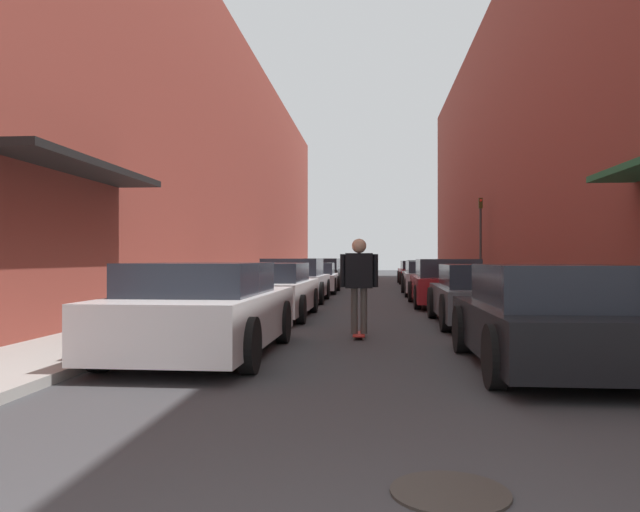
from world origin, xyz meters
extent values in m
plane|color=#38383A|center=(0.00, 19.15, 0.00)|extent=(105.34, 105.34, 0.00)
cube|color=gray|center=(-4.24, 23.94, 0.06)|extent=(1.80, 47.88, 0.12)
cube|color=gray|center=(4.24, 23.94, 0.06)|extent=(1.80, 47.88, 0.12)
cube|color=brown|center=(-7.14, 23.94, 5.20)|extent=(4.00, 47.88, 10.41)
cube|color=black|center=(-4.74, 8.38, 2.90)|extent=(1.00, 4.80, 0.12)
cube|color=brown|center=(7.14, 23.94, 6.22)|extent=(4.00, 47.88, 12.43)
cube|color=silver|center=(-2.26, 6.94, 0.53)|extent=(1.93, 4.45, 0.69)
cube|color=#232833|center=(-2.26, 6.72, 1.10)|extent=(1.68, 2.32, 0.43)
cylinder|color=black|center=(-3.18, 8.31, 0.34)|extent=(0.18, 0.68, 0.68)
cylinder|color=black|center=(-1.34, 8.31, 0.34)|extent=(0.18, 0.68, 0.68)
cylinder|color=black|center=(-3.18, 5.56, 0.34)|extent=(0.18, 0.68, 0.68)
cylinder|color=black|center=(-1.34, 5.56, 0.34)|extent=(0.18, 0.68, 0.68)
cube|color=silver|center=(-2.24, 12.63, 0.51)|extent=(1.77, 4.47, 0.67)
cube|color=#232833|center=(-2.24, 12.41, 1.06)|extent=(1.54, 2.33, 0.42)
cylinder|color=black|center=(-3.07, 14.01, 0.31)|extent=(0.18, 0.62, 0.62)
cylinder|color=black|center=(-1.40, 14.01, 0.31)|extent=(0.18, 0.62, 0.62)
cylinder|color=black|center=(-3.07, 11.25, 0.31)|extent=(0.18, 0.62, 0.62)
cylinder|color=black|center=(-1.40, 11.25, 0.31)|extent=(0.18, 0.62, 0.62)
cube|color=#B7B7BC|center=(-2.41, 17.94, 0.51)|extent=(2.03, 3.98, 0.65)
cube|color=#232833|center=(-2.41, 17.74, 1.10)|extent=(1.76, 2.08, 0.53)
cylinder|color=black|center=(-3.37, 19.16, 0.34)|extent=(0.18, 0.69, 0.69)
cylinder|color=black|center=(-1.46, 19.16, 0.34)|extent=(0.18, 0.69, 0.69)
cylinder|color=black|center=(-3.37, 16.72, 0.34)|extent=(0.18, 0.69, 0.69)
cylinder|color=black|center=(-1.46, 16.72, 0.34)|extent=(0.18, 0.69, 0.69)
cube|color=#B7B7BC|center=(-2.25, 23.25, 0.46)|extent=(1.85, 4.47, 0.57)
cube|color=#232833|center=(-2.25, 23.02, 0.97)|extent=(1.59, 2.34, 0.45)
cylinder|color=black|center=(-3.10, 24.62, 0.32)|extent=(0.18, 0.65, 0.65)
cylinder|color=black|center=(-1.39, 24.62, 0.32)|extent=(0.18, 0.65, 0.65)
cylinder|color=black|center=(-3.10, 21.87, 0.32)|extent=(0.18, 0.65, 0.65)
cylinder|color=black|center=(-1.39, 21.87, 0.32)|extent=(0.18, 0.65, 0.65)
cube|color=black|center=(-2.39, 29.15, 0.51)|extent=(1.87, 4.71, 0.64)
cube|color=#232833|center=(-2.39, 28.91, 1.10)|extent=(1.62, 2.46, 0.54)
cylinder|color=black|center=(-3.27, 30.60, 0.34)|extent=(0.18, 0.68, 0.68)
cylinder|color=black|center=(-1.52, 30.60, 0.34)|extent=(0.18, 0.68, 0.68)
cylinder|color=black|center=(-3.27, 27.70, 0.34)|extent=(0.18, 0.68, 0.68)
cylinder|color=black|center=(-1.52, 27.70, 0.34)|extent=(0.18, 0.68, 0.68)
cube|color=black|center=(-2.26, 34.29, 0.47)|extent=(1.95, 4.23, 0.60)
cube|color=#232833|center=(-2.26, 34.08, 0.99)|extent=(1.68, 2.21, 0.44)
cylinder|color=black|center=(-3.16, 35.59, 0.31)|extent=(0.18, 0.61, 0.61)
cylinder|color=black|center=(-1.35, 35.59, 0.31)|extent=(0.18, 0.61, 0.61)
cylinder|color=black|center=(-3.16, 32.99, 0.31)|extent=(0.18, 0.61, 0.61)
cylinder|color=black|center=(-1.35, 32.99, 0.31)|extent=(0.18, 0.61, 0.61)
cube|color=black|center=(2.28, 6.22, 0.49)|extent=(1.83, 4.12, 0.59)
cube|color=#232833|center=(2.28, 6.01, 1.04)|extent=(1.60, 2.14, 0.52)
cylinder|color=black|center=(1.39, 7.49, 0.34)|extent=(0.18, 0.69, 0.69)
cylinder|color=black|center=(3.17, 7.49, 0.34)|extent=(0.18, 0.69, 0.69)
cylinder|color=black|center=(1.39, 4.94, 0.34)|extent=(0.18, 0.69, 0.69)
cube|color=#515459|center=(2.36, 11.41, 0.49)|extent=(1.90, 4.34, 0.59)
cube|color=#232833|center=(2.36, 11.20, 1.02)|extent=(1.65, 2.27, 0.47)
cylinder|color=black|center=(1.46, 12.75, 0.36)|extent=(0.18, 0.71, 0.71)
cylinder|color=black|center=(3.26, 12.75, 0.36)|extent=(0.18, 0.71, 0.71)
cylinder|color=black|center=(1.46, 10.08, 0.36)|extent=(0.18, 0.71, 0.71)
cylinder|color=black|center=(3.26, 10.08, 0.36)|extent=(0.18, 0.71, 0.71)
cube|color=maroon|center=(2.22, 16.64, 0.51)|extent=(1.96, 4.68, 0.67)
cube|color=#232833|center=(2.22, 16.41, 1.10)|extent=(1.69, 2.45, 0.51)
cylinder|color=black|center=(1.30, 18.08, 0.33)|extent=(0.18, 0.65, 0.65)
cylinder|color=black|center=(3.14, 18.08, 0.33)|extent=(0.18, 0.65, 0.65)
cylinder|color=black|center=(1.30, 15.20, 0.33)|extent=(0.18, 0.65, 0.65)
cylinder|color=black|center=(3.14, 15.20, 0.33)|extent=(0.18, 0.65, 0.65)
cube|color=#B7B7BC|center=(2.20, 21.90, 0.51)|extent=(1.95, 4.51, 0.66)
cube|color=#232833|center=(2.20, 21.68, 1.06)|extent=(1.67, 2.36, 0.43)
cylinder|color=black|center=(1.31, 23.28, 0.34)|extent=(0.18, 0.67, 0.67)
cylinder|color=black|center=(3.09, 23.28, 0.34)|extent=(0.18, 0.67, 0.67)
cylinder|color=black|center=(1.31, 20.52, 0.34)|extent=(0.18, 0.67, 0.67)
cylinder|color=black|center=(3.09, 20.52, 0.34)|extent=(0.18, 0.67, 0.67)
cube|color=gray|center=(2.39, 26.98, 0.48)|extent=(1.76, 3.98, 0.59)
cube|color=#232833|center=(2.39, 26.78, 1.03)|extent=(1.55, 2.07, 0.52)
cylinder|color=black|center=(1.53, 28.22, 0.34)|extent=(0.18, 0.68, 0.68)
cylinder|color=black|center=(3.25, 28.22, 0.34)|extent=(0.18, 0.68, 0.68)
cylinder|color=black|center=(1.53, 25.75, 0.34)|extent=(0.18, 0.68, 0.68)
cylinder|color=black|center=(3.25, 25.75, 0.34)|extent=(0.18, 0.68, 0.68)
cube|color=maroon|center=(2.39, 32.48, 0.50)|extent=(1.77, 4.08, 0.62)
cube|color=#232833|center=(2.39, 32.28, 1.03)|extent=(1.54, 2.13, 0.44)
cylinder|color=black|center=(1.55, 33.74, 0.34)|extent=(0.18, 0.68, 0.68)
cylinder|color=black|center=(3.23, 33.74, 0.34)|extent=(0.18, 0.68, 0.68)
cylinder|color=black|center=(1.55, 31.23, 0.34)|extent=(0.18, 0.68, 0.68)
cylinder|color=black|center=(3.23, 31.23, 0.34)|extent=(0.18, 0.68, 0.68)
cube|color=#B2231E|center=(-0.13, 9.07, 0.07)|extent=(0.20, 0.78, 0.02)
cylinder|color=beige|center=(-0.20, 9.32, 0.03)|extent=(0.03, 0.06, 0.06)
cylinder|color=beige|center=(-0.05, 9.32, 0.03)|extent=(0.03, 0.06, 0.06)
cylinder|color=beige|center=(-0.20, 8.82, 0.03)|extent=(0.03, 0.06, 0.06)
cylinder|color=beige|center=(-0.05, 8.82, 0.03)|extent=(0.03, 0.06, 0.06)
cylinder|color=#47423D|center=(-0.21, 9.07, 0.47)|extent=(0.12, 0.12, 0.79)
cylinder|color=#47423D|center=(-0.05, 9.07, 0.47)|extent=(0.12, 0.12, 0.79)
cube|color=black|center=(-0.13, 9.07, 1.16)|extent=(0.47, 0.21, 0.60)
sphere|color=tan|center=(-0.13, 9.07, 1.59)|extent=(0.25, 0.25, 0.25)
cylinder|color=black|center=(-0.41, 9.07, 1.16)|extent=(0.09, 0.09, 0.57)
cylinder|color=black|center=(0.15, 9.07, 1.16)|extent=(0.09, 0.09, 0.57)
cylinder|color=#332D28|center=(0.57, 1.97, 0.01)|extent=(0.70, 0.70, 0.02)
cylinder|color=#2D2D2D|center=(4.73, 25.71, 2.06)|extent=(0.10, 0.10, 3.87)
cube|color=#332D0F|center=(4.73, 25.71, 3.77)|extent=(0.16, 0.16, 0.45)
sphere|color=red|center=(4.73, 25.62, 3.88)|extent=(0.11, 0.11, 0.11)
camera|label=1|loc=(0.13, -1.72, 1.37)|focal=35.00mm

